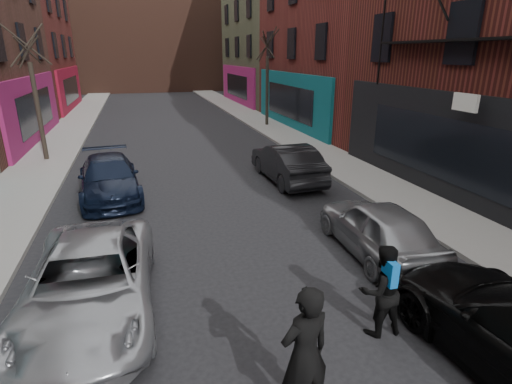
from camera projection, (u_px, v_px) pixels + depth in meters
sidewalk_left at (78, 120)px, 28.90m from camera, size 2.50×84.00×0.13m
sidewalk_right at (245, 113)px, 32.25m from camera, size 2.50×84.00×0.13m
building_far at (146, 34)px, 51.84m from camera, size 40.00×10.00×14.00m
tree_left_far at (34, 85)px, 16.95m from camera, size 2.00×2.00×6.50m
tree_right_far at (267, 72)px, 25.66m from camera, size 2.00×2.00×6.80m
parked_left_far at (90, 281)px, 7.32m from camera, size 2.44×4.94×1.35m
parked_left_end at (109, 178)px, 13.44m from camera, size 2.29×4.76×1.34m
parked_right_far at (378, 228)px, 9.54m from camera, size 1.80×4.08×1.37m
parked_right_end at (287, 162)px, 15.14m from camera, size 1.62×4.40×1.44m
skateboarder at (305, 355)px, 4.99m from camera, size 0.79×0.60×1.94m
pedestrian at (381, 290)px, 6.75m from camera, size 0.83×0.66×1.67m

